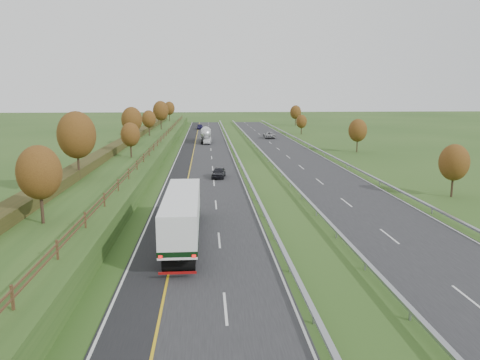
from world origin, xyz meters
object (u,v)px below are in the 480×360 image
(car_oncoming, at_px, (269,135))
(car_dark_near, at_px, (219,172))
(car_small_far, at_px, (200,127))
(car_silver_mid, at_px, (207,141))
(road_tanker, at_px, (206,134))
(box_lorry, at_px, (183,213))

(car_oncoming, bearing_deg, car_dark_near, 76.36)
(car_dark_near, height_order, car_small_far, car_small_far)
(car_oncoming, bearing_deg, car_silver_mid, 39.65)
(car_small_far, bearing_deg, car_oncoming, -61.69)
(road_tanker, relative_size, car_silver_mid, 2.42)
(box_lorry, xyz_separation_m, road_tanker, (1.82, 75.22, -0.47))
(box_lorry, distance_m, car_silver_mid, 70.86)
(car_small_far, bearing_deg, road_tanker, -89.64)
(road_tanker, height_order, car_dark_near, road_tanker)
(box_lorry, height_order, car_small_far, box_lorry)
(road_tanker, xyz_separation_m, car_oncoming, (16.26, 8.29, -1.00))
(car_dark_near, xyz_separation_m, car_silver_mid, (-1.38, 42.79, 0.05))
(box_lorry, height_order, car_silver_mid, box_lorry)
(car_dark_near, bearing_deg, car_silver_mid, 99.64)
(box_lorry, xyz_separation_m, car_small_far, (0.00, 114.04, -1.57))
(car_silver_mid, height_order, car_oncoming, car_oncoming)
(car_silver_mid, bearing_deg, box_lorry, -87.89)
(box_lorry, distance_m, car_dark_near, 28.29)
(car_silver_mid, distance_m, car_small_far, 43.29)
(car_dark_near, relative_size, car_oncoming, 0.71)
(car_silver_mid, xyz_separation_m, car_oncoming, (15.88, 12.70, 0.06))
(car_dark_near, bearing_deg, box_lorry, -89.49)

